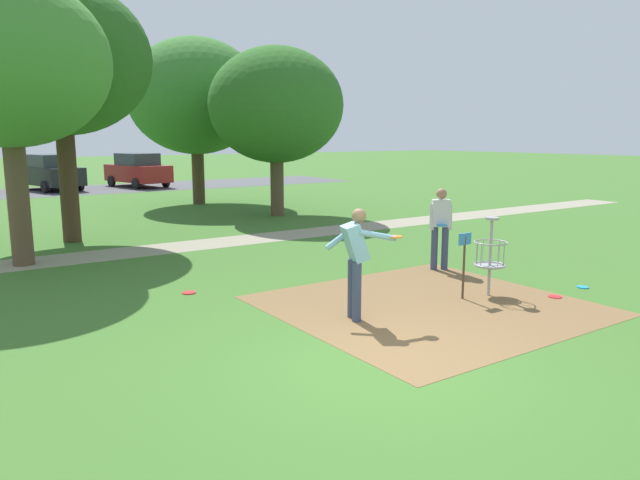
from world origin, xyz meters
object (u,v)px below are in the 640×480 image
disc_golf_basket (488,254)px  parked_car_center_right (50,172)px  parked_car_rightmost (138,170)px  tree_near_left (195,97)px  tree_mid_left (59,59)px  tree_mid_center (6,62)px  player_throwing (440,224)px  player_foreground_watching (356,256)px  frisbee_scattered_a (357,260)px  frisbee_near_basket (189,293)px  tree_mid_right (276,106)px  frisbee_far_left (583,287)px  frisbee_mid_grass (555,297)px

disc_golf_basket → parked_car_center_right: parked_car_center_right is taller
disc_golf_basket → parked_car_rightmost: 26.01m
parked_car_center_right → tree_near_left: bearing=-69.0°
tree_near_left → tree_mid_left: bearing=-134.3°
tree_near_left → tree_mid_center: size_ratio=1.09×
tree_mid_center → player_throwing: bearing=-37.4°
player_foreground_watching → parked_car_rightmost: bearing=79.5°
player_foreground_watching → frisbee_scattered_a: (2.70, 3.43, -0.98)m
frisbee_near_basket → disc_golf_basket: bearing=-36.1°
disc_golf_basket → parked_car_center_right: 26.48m
frisbee_near_basket → tree_mid_right: bearing=51.1°
player_throwing → tree_near_left: bearing=87.2°
tree_mid_left → parked_car_center_right: size_ratio=1.48×
tree_mid_left → frisbee_near_basket: bearing=-85.4°
player_throwing → frisbee_far_left: bearing=-66.8°
tree_mid_left → parked_car_center_right: (2.46, 16.54, -3.77)m
tree_near_left → player_throwing: bearing=-92.8°
frisbee_scattered_a → tree_mid_center: 8.48m
frisbee_near_basket → tree_mid_left: tree_mid_left is taller
frisbee_far_left → parked_car_rightmost: 26.59m
frisbee_far_left → tree_mid_right: (0.42, 11.94, 3.79)m
disc_golf_basket → parked_car_rightmost: (2.03, 25.93, 0.17)m
frisbee_far_left → parked_car_center_right: (-4.27, 27.02, 0.91)m
frisbee_far_left → disc_golf_basket: bearing=161.5°
player_foreground_watching → tree_mid_right: tree_mid_right is taller
frisbee_near_basket → frisbee_far_left: bearing=-31.2°
tree_near_left → parked_car_center_right: 11.30m
frisbee_far_left → tree_mid_left: size_ratio=0.03×
tree_mid_center → frisbee_near_basket: bearing=-64.3°
parked_car_rightmost → frisbee_far_left: bearing=-90.2°
tree_near_left → disc_golf_basket: bearing=-95.3°
tree_mid_center → tree_mid_right: 9.52m
frisbee_far_left → tree_near_left: 17.50m
parked_car_center_right → disc_golf_basket: bearing=-84.9°
tree_mid_right → parked_car_center_right: size_ratio=1.28×
player_throwing → frisbee_scattered_a: 2.14m
parked_car_rightmost → frisbee_scattered_a: bearing=-95.3°
frisbee_mid_grass → frisbee_near_basket: bearing=143.3°
tree_mid_center → parked_car_rightmost: bearing=65.7°
frisbee_mid_grass → frisbee_far_left: 1.02m
disc_golf_basket → player_throwing: (0.82, 1.94, 0.21)m
disc_golf_basket → tree_near_left: tree_near_left is taller
player_throwing → tree_mid_right: 9.90m
player_foreground_watching → frisbee_far_left: size_ratio=8.21×
player_foreground_watching → parked_car_center_right: bearing=89.1°
frisbee_near_basket → parked_car_center_right: bearing=85.3°
tree_mid_center → parked_car_center_right: tree_mid_center is taller
disc_golf_basket → tree_mid_right: (2.35, 11.30, 3.04)m
frisbee_scattered_a → player_throwing: bearing=-63.7°
tree_near_left → tree_mid_right: bearing=-80.7°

